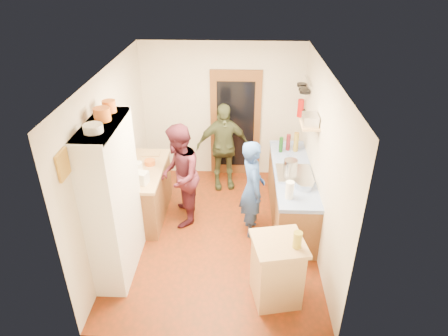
# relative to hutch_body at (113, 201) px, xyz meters

# --- Properties ---
(floor) EXTENTS (3.00, 4.00, 0.02)m
(floor) POSITION_rel_hutch_body_xyz_m (1.30, 0.80, -1.11)
(floor) COLOR maroon
(floor) RESTS_ON ground
(ceiling) EXTENTS (3.00, 4.00, 0.02)m
(ceiling) POSITION_rel_hutch_body_xyz_m (1.30, 0.80, 1.51)
(ceiling) COLOR silver
(ceiling) RESTS_ON ground
(wall_back) EXTENTS (3.00, 0.02, 2.60)m
(wall_back) POSITION_rel_hutch_body_xyz_m (1.30, 2.81, 0.20)
(wall_back) COLOR beige
(wall_back) RESTS_ON ground
(wall_front) EXTENTS (3.00, 0.02, 2.60)m
(wall_front) POSITION_rel_hutch_body_xyz_m (1.30, -1.21, 0.20)
(wall_front) COLOR beige
(wall_front) RESTS_ON ground
(wall_left) EXTENTS (0.02, 4.00, 2.60)m
(wall_left) POSITION_rel_hutch_body_xyz_m (-0.21, 0.80, 0.20)
(wall_left) COLOR beige
(wall_left) RESTS_ON ground
(wall_right) EXTENTS (0.02, 4.00, 2.60)m
(wall_right) POSITION_rel_hutch_body_xyz_m (2.81, 0.80, 0.20)
(wall_right) COLOR beige
(wall_right) RESTS_ON ground
(door_frame) EXTENTS (0.95, 0.06, 2.10)m
(door_frame) POSITION_rel_hutch_body_xyz_m (1.55, 2.77, -0.05)
(door_frame) COLOR brown
(door_frame) RESTS_ON ground
(door_glass) EXTENTS (0.70, 0.02, 1.70)m
(door_glass) POSITION_rel_hutch_body_xyz_m (1.55, 2.74, -0.05)
(door_glass) COLOR black
(door_glass) RESTS_ON door_frame
(hutch_body) EXTENTS (0.40, 1.20, 2.20)m
(hutch_body) POSITION_rel_hutch_body_xyz_m (0.00, 0.00, 0.00)
(hutch_body) COLOR white
(hutch_body) RESTS_ON ground
(hutch_top_shelf) EXTENTS (0.40, 1.14, 0.04)m
(hutch_top_shelf) POSITION_rel_hutch_body_xyz_m (0.00, 0.00, 1.08)
(hutch_top_shelf) COLOR white
(hutch_top_shelf) RESTS_ON hutch_body
(plate_stack) EXTENTS (0.22, 0.22, 0.09)m
(plate_stack) POSITION_rel_hutch_body_xyz_m (0.00, -0.25, 1.15)
(plate_stack) COLOR white
(plate_stack) RESTS_ON hutch_top_shelf
(orange_pot_a) EXTENTS (0.20, 0.20, 0.16)m
(orange_pot_a) POSITION_rel_hutch_body_xyz_m (0.00, 0.09, 1.18)
(orange_pot_a) COLOR orange
(orange_pot_a) RESTS_ON hutch_top_shelf
(orange_pot_b) EXTENTS (0.17, 0.17, 0.15)m
(orange_pot_b) POSITION_rel_hutch_body_xyz_m (0.00, 0.37, 1.18)
(orange_pot_b) COLOR orange
(orange_pot_b) RESTS_ON hutch_top_shelf
(left_counter_base) EXTENTS (0.60, 1.40, 0.85)m
(left_counter_base) POSITION_rel_hutch_body_xyz_m (0.10, 1.25, -0.68)
(left_counter_base) COLOR brown
(left_counter_base) RESTS_ON ground
(left_counter_top) EXTENTS (0.64, 1.44, 0.05)m
(left_counter_top) POSITION_rel_hutch_body_xyz_m (0.10, 1.25, -0.23)
(left_counter_top) COLOR tan
(left_counter_top) RESTS_ON left_counter_base
(toaster) EXTENTS (0.29, 0.23, 0.19)m
(toaster) POSITION_rel_hutch_body_xyz_m (0.15, 0.81, -0.11)
(toaster) COLOR white
(toaster) RESTS_ON left_counter_top
(kettle) EXTENTS (0.21, 0.21, 0.19)m
(kettle) POSITION_rel_hutch_body_xyz_m (0.05, 1.08, -0.10)
(kettle) COLOR white
(kettle) RESTS_ON left_counter_top
(orange_bowl) EXTENTS (0.20, 0.20, 0.08)m
(orange_bowl) POSITION_rel_hutch_body_xyz_m (0.18, 1.39, -0.16)
(orange_bowl) COLOR orange
(orange_bowl) RESTS_ON left_counter_top
(chopping_board) EXTENTS (0.31, 0.24, 0.02)m
(chopping_board) POSITION_rel_hutch_body_xyz_m (0.12, 1.76, -0.19)
(chopping_board) COLOR tan
(chopping_board) RESTS_ON left_counter_top
(right_counter_base) EXTENTS (0.60, 2.20, 0.84)m
(right_counter_base) POSITION_rel_hutch_body_xyz_m (2.50, 1.30, -0.68)
(right_counter_base) COLOR brown
(right_counter_base) RESTS_ON ground
(right_counter_top) EXTENTS (0.62, 2.22, 0.06)m
(right_counter_top) POSITION_rel_hutch_body_xyz_m (2.50, 1.30, -0.23)
(right_counter_top) COLOR #143AAA
(right_counter_top) RESTS_ON right_counter_base
(hob) EXTENTS (0.55, 0.58, 0.04)m
(hob) POSITION_rel_hutch_body_xyz_m (2.50, 1.16, -0.18)
(hob) COLOR silver
(hob) RESTS_ON right_counter_top
(pot_on_hob) EXTENTS (0.22, 0.22, 0.14)m
(pot_on_hob) POSITION_rel_hutch_body_xyz_m (2.45, 1.30, -0.09)
(pot_on_hob) COLOR silver
(pot_on_hob) RESTS_ON hob
(bottle_a) EXTENTS (0.09, 0.09, 0.27)m
(bottle_a) POSITION_rel_hutch_body_xyz_m (2.35, 1.95, -0.06)
(bottle_a) COLOR #143F14
(bottle_a) RESTS_ON right_counter_top
(bottle_b) EXTENTS (0.09, 0.09, 0.29)m
(bottle_b) POSITION_rel_hutch_body_xyz_m (2.48, 2.03, -0.05)
(bottle_b) COLOR #591419
(bottle_b) RESTS_ON right_counter_top
(bottle_c) EXTENTS (0.10, 0.10, 0.34)m
(bottle_c) POSITION_rel_hutch_body_xyz_m (2.61, 1.99, -0.03)
(bottle_c) COLOR olive
(bottle_c) RESTS_ON right_counter_top
(paper_towel) EXTENTS (0.15, 0.15, 0.26)m
(paper_towel) POSITION_rel_hutch_body_xyz_m (2.35, 0.49, -0.07)
(paper_towel) COLOR white
(paper_towel) RESTS_ON right_counter_top
(mixing_bowl) EXTENTS (0.34, 0.34, 0.10)m
(mixing_bowl) POSITION_rel_hutch_body_xyz_m (2.60, 0.77, -0.15)
(mixing_bowl) COLOR silver
(mixing_bowl) RESTS_ON right_counter_top
(island_base) EXTENTS (0.65, 0.65, 0.86)m
(island_base) POSITION_rel_hutch_body_xyz_m (2.13, -0.50, -0.67)
(island_base) COLOR tan
(island_base) RESTS_ON ground
(island_top) EXTENTS (0.73, 0.73, 0.05)m
(island_top) POSITION_rel_hutch_body_xyz_m (2.13, -0.50, -0.22)
(island_top) COLOR tan
(island_top) RESTS_ON island_base
(cutting_board) EXTENTS (0.40, 0.34, 0.02)m
(cutting_board) POSITION_rel_hutch_body_xyz_m (2.08, -0.46, -0.21)
(cutting_board) COLOR white
(cutting_board) RESTS_ON island_top
(oil_jar) EXTENTS (0.13, 0.13, 0.21)m
(oil_jar) POSITION_rel_hutch_body_xyz_m (2.33, -0.58, -0.08)
(oil_jar) COLOR #AD9E2D
(oil_jar) RESTS_ON island_top
(pan_rail) EXTENTS (0.02, 0.65, 0.02)m
(pan_rail) POSITION_rel_hutch_body_xyz_m (2.76, 2.33, 0.95)
(pan_rail) COLOR silver
(pan_rail) RESTS_ON wall_right
(pan_hang_a) EXTENTS (0.18, 0.18, 0.05)m
(pan_hang_a) POSITION_rel_hutch_body_xyz_m (2.70, 2.15, 0.82)
(pan_hang_a) COLOR black
(pan_hang_a) RESTS_ON pan_rail
(pan_hang_b) EXTENTS (0.16, 0.16, 0.05)m
(pan_hang_b) POSITION_rel_hutch_body_xyz_m (2.70, 2.35, 0.80)
(pan_hang_b) COLOR black
(pan_hang_b) RESTS_ON pan_rail
(pan_hang_c) EXTENTS (0.17, 0.17, 0.05)m
(pan_hang_c) POSITION_rel_hutch_body_xyz_m (2.70, 2.55, 0.81)
(pan_hang_c) COLOR black
(pan_hang_c) RESTS_ON pan_rail
(wall_shelf) EXTENTS (0.26, 0.42, 0.03)m
(wall_shelf) POSITION_rel_hutch_body_xyz_m (2.67, 1.25, 0.60)
(wall_shelf) COLOR tan
(wall_shelf) RESTS_ON wall_right
(radio) EXTENTS (0.23, 0.30, 0.15)m
(radio) POSITION_rel_hutch_body_xyz_m (2.67, 1.25, 0.69)
(radio) COLOR silver
(radio) RESTS_ON wall_shelf
(ext_bracket) EXTENTS (0.06, 0.10, 0.04)m
(ext_bracket) POSITION_rel_hutch_body_xyz_m (2.77, 2.50, 0.35)
(ext_bracket) COLOR black
(ext_bracket) RESTS_ON wall_right
(fire_extinguisher) EXTENTS (0.11, 0.11, 0.32)m
(fire_extinguisher) POSITION_rel_hutch_body_xyz_m (2.71, 2.50, 0.40)
(fire_extinguisher) COLOR red
(fire_extinguisher) RESTS_ON wall_right
(picture_frame) EXTENTS (0.03, 0.25, 0.30)m
(picture_frame) POSITION_rel_hutch_body_xyz_m (-0.18, -0.75, 0.95)
(picture_frame) COLOR gold
(picture_frame) RESTS_ON wall_left
(person_hob) EXTENTS (0.47, 0.63, 1.58)m
(person_hob) POSITION_rel_hutch_body_xyz_m (1.88, 0.87, -0.31)
(person_hob) COLOR #27458B
(person_hob) RESTS_ON ground
(person_left) EXTENTS (0.71, 0.88, 1.71)m
(person_left) POSITION_rel_hutch_body_xyz_m (0.72, 1.16, -0.25)
(person_left) COLOR #441723
(person_left) RESTS_ON ground
(person_back) EXTENTS (1.03, 0.58, 1.65)m
(person_back) POSITION_rel_hutch_body_xyz_m (1.35, 2.25, -0.27)
(person_back) COLOR #373C24
(person_back) RESTS_ON ground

